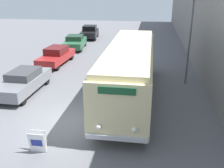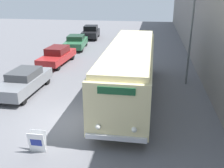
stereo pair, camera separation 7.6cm
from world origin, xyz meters
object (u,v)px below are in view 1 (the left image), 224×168
at_px(parked_car_mid, 56,55).
at_px(parked_car_distant, 90,32).
at_px(sign_board, 38,142).
at_px(parked_car_near, 24,81).
at_px(streetlamp, 192,20).
at_px(vintage_bus, 129,68).
at_px(parked_car_far, 75,42).

bearing_deg(parked_car_mid, parked_car_distant, 92.33).
bearing_deg(sign_board, parked_car_near, 120.19).
relative_size(streetlamp, parked_car_mid, 1.37).
xyz_separation_m(streetlamp, parked_car_near, (-10.05, -3.11, -3.49)).
bearing_deg(parked_car_distant, parked_car_mid, -96.16).
height_order(vintage_bus, sign_board, vintage_bus).
relative_size(parked_car_mid, parked_car_distant, 1.10).
distance_m(vintage_bus, parked_car_near, 6.54).
distance_m(sign_board, parked_car_distant, 24.26).
distance_m(sign_board, parked_car_mid, 12.76).
bearing_deg(vintage_bus, sign_board, -116.71).
xyz_separation_m(sign_board, streetlamp, (6.67, 8.91, 3.79)).
xyz_separation_m(parked_car_mid, parked_car_distant, (0.14, 11.77, 0.07)).
bearing_deg(vintage_bus, streetlamp, 37.83).
xyz_separation_m(sign_board, parked_car_far, (-3.67, 18.06, 0.29)).
height_order(sign_board, parked_car_far, parked_car_far).
distance_m(vintage_bus, parked_car_far, 13.76).
distance_m(streetlamp, parked_car_distant, 18.50).
bearing_deg(parked_car_mid, streetlamp, -14.94).
xyz_separation_m(sign_board, parked_car_near, (-3.37, 5.80, 0.30)).
xyz_separation_m(vintage_bus, parked_car_near, (-6.45, -0.31, -1.05)).
relative_size(sign_board, parked_car_near, 0.19).
bearing_deg(parked_car_near, parked_car_mid, 93.13).
distance_m(parked_car_mid, parked_car_far, 5.83).
relative_size(vintage_bus, parked_car_distant, 2.61).
bearing_deg(vintage_bus, parked_car_near, -177.22).
bearing_deg(streetlamp, sign_board, -126.85).
distance_m(parked_car_far, parked_car_distant, 5.95).
bearing_deg(parked_car_near, parked_car_distant, 91.36).
height_order(vintage_bus, streetlamp, streetlamp).
bearing_deg(parked_car_far, parked_car_near, -94.31).
bearing_deg(sign_board, streetlamp, 53.15).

